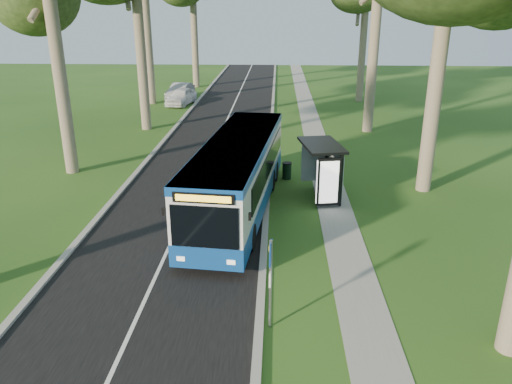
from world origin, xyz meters
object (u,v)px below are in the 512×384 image
car_silver (180,91)px  litter_bin (287,171)px  bus_shelter (325,163)px  car_white (181,96)px  bus (238,175)px  bus_stop_sign (271,274)px

car_silver → litter_bin: bearing=-57.8°
bus_shelter → litter_bin: 3.63m
litter_bin → car_white: (-9.16, 20.05, 0.31)m
bus → car_silver: 28.52m
bus_stop_sign → litter_bin: 12.73m
car_silver → bus_stop_sign: bearing=-66.5°
bus_stop_sign → bus_shelter: (2.27, 9.70, 0.15)m
bus → car_silver: size_ratio=2.71×
litter_bin → car_white: 22.05m
bus → bus_shelter: bearing=26.4°
bus_stop_sign → car_silver: 36.92m
bus → bus_stop_sign: size_ratio=4.52×
bus → car_white: bearing=112.0°
bus_stop_sign → litter_bin: (0.65, 12.65, -1.21)m
bus → bus_stop_sign: (1.50, -8.29, 0.03)m
bus → litter_bin: bus is taller
car_silver → bus: bearing=-65.3°
bus_shelter → car_silver: (-11.42, 26.05, -1.07)m
bus_shelter → car_white: size_ratio=0.74×
bus_shelter → car_white: bearing=104.7°
bus → litter_bin: (2.15, 4.36, -1.18)m
bus_shelter → car_silver: bearing=103.3°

